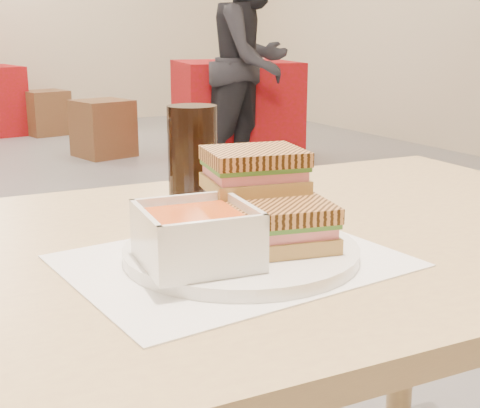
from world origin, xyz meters
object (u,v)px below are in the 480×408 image
bg_chair_2r (46,113)px  patron_b (253,62)px  soup_bowl (197,238)px  panini_lower (279,225)px  main_table (233,320)px  bg_chair_1r (256,128)px  plate (241,251)px  bg_table_1 (235,111)px  cola_glass (193,159)px  bg_chair_1l (103,128)px

bg_chair_2r → patron_b: size_ratio=0.29×
soup_bowl → bg_chair_2r: 6.29m
soup_bowl → bg_chair_2r: size_ratio=0.27×
soup_bowl → panini_lower: soup_bowl is taller
patron_b → main_table: bearing=-119.7°
panini_lower → bg_chair_2r: (1.05, 6.16, -0.57)m
main_table → bg_chair_1r: 4.71m
bg_chair_2r → panini_lower: bearing=-99.7°
plate → bg_table_1: (2.14, 4.05, -0.37)m
plate → bg_chair_1r: (2.38, 4.14, -0.53)m
cola_glass → bg_table_1: 4.38m
soup_bowl → bg_chair_1l: soup_bowl is taller
patron_b → bg_chair_1r: bearing=58.3°
soup_bowl → bg_table_1: (2.20, 4.08, -0.40)m
main_table → cola_glass: bearing=85.3°
main_table → bg_chair_2r: main_table is taller
cola_glass → bg_chair_1l: (1.20, 4.46, -0.59)m
bg_chair_1r → patron_b: patron_b is taller
plate → cola_glass: (0.04, 0.23, 0.07)m
bg_chair_2r → bg_chair_1r: bearing=-57.0°
main_table → cola_glass: size_ratio=8.01×
soup_bowl → panini_lower: 0.10m
plate → cola_glass: size_ratio=1.77×
bg_chair_1r → patron_b: 0.98m
panini_lower → cola_glass: bearing=88.5°
bg_table_1 → plate: bearing=-117.8°
bg_table_1 → patron_b: (-0.17, -0.59, 0.41)m
plate → cola_glass: cola_glass is taller
soup_bowl → patron_b: (2.03, 3.49, 0.01)m
soup_bowl → cola_glass: (0.11, 0.25, 0.03)m
plate → bg_table_1: bg_table_1 is taller
bg_chair_2r → patron_b: patron_b is taller
cola_glass → bg_chair_2r: bearing=80.0°
cola_glass → bg_chair_2r: size_ratio=0.33×
bg_chair_2r → plate: bearing=-100.1°
main_table → plate: (-0.03, -0.08, 0.12)m
soup_bowl → bg_chair_1r: bearing=59.6°
bg_chair_1r → bg_chair_2r: bearing=123.0°
soup_bowl → cola_glass: bearing=66.4°
soup_bowl → bg_chair_2r: (1.16, 6.16, -0.58)m
plate → patron_b: patron_b is taller
soup_bowl → bg_table_1: 4.65m
plate → patron_b: bearing=60.4°
main_table → bg_table_1: 4.50m
bg_chair_1r → cola_glass: bearing=-120.9°
bg_table_1 → bg_chair_2r: (-1.05, 2.08, -0.17)m
panini_lower → main_table: bearing=93.0°
panini_lower → bg_chair_1l: bearing=75.7°
plate → cola_glass: 0.24m
soup_bowl → bg_chair_1l: bearing=74.5°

